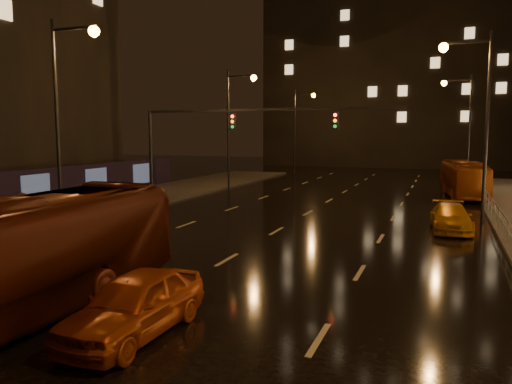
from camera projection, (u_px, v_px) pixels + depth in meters
ground at (299, 218)px, 28.19m from camera, size 140.00×140.00×0.00m
sidewalk_left at (45, 217)px, 28.26m from camera, size 7.00×70.00×0.15m
building_distant at (423, 43)px, 73.03m from camera, size 44.00×16.00×36.00m
traffic_signal at (217, 134)px, 29.41m from camera, size 15.31×0.32×6.20m
railing_right at (503, 219)px, 22.66m from camera, size 0.05×56.00×1.00m
bus_red at (1, 262)px, 12.18m from camera, size 2.75×11.69×3.25m
bus_curb at (463, 179)px, 37.86m from camera, size 3.40×9.85×2.69m
taxi_near at (134, 304)px, 11.77m from camera, size 1.86×4.42×1.49m
taxi_far at (451, 218)px, 24.55m from camera, size 2.13×4.57×1.29m
pedestrian_c at (22, 212)px, 23.54m from camera, size 0.89×1.06×1.86m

